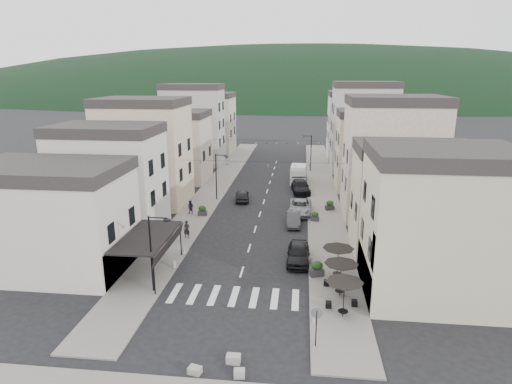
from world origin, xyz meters
TOP-DOWN VIEW (x-y plane):
  - ground at (0.00, 0.00)m, footprint 700.00×700.00m
  - sidewalk_left at (-7.50, 32.00)m, footprint 4.00×76.00m
  - sidewalk_right at (7.50, 32.00)m, footprint 4.00×76.00m
  - hill_backdrop at (0.00, 300.00)m, footprint 640.00×360.00m
  - boutique_building at (-15.50, 5.00)m, footprint 12.00×8.00m
  - bistro_building at (14.50, 4.00)m, footprint 10.00×8.00m
  - boutique_awning at (-7.25, 5.00)m, footprint 3.77×7.50m
  - buildings_row_left at (-14.50, 37.75)m, footprint 10.20×54.16m
  - buildings_row_right at (14.50, 36.59)m, footprint 10.20×54.16m
  - cafe_terrace at (7.70, 2.80)m, footprint 2.50×8.10m
  - streetlamp_left_near at (-5.82, 2.00)m, footprint 1.70×0.56m
  - streetlamp_left_far at (-5.82, 26.00)m, footprint 1.70×0.56m
  - streetlamp_right_far at (5.82, 44.00)m, footprint 1.70×0.56m
  - traffic_sign at (5.80, -3.50)m, footprint 0.70×0.07m
  - bollards at (0.00, 5.50)m, footprint 11.66×10.26m
  - bunting_near at (0.00, 22.00)m, footprint 19.00×0.28m
  - bunting_far at (0.00, 38.00)m, footprint 19.00×0.28m
  - parked_car_a at (4.60, 8.45)m, footprint 1.98×4.83m
  - parked_car_b at (3.95, 17.71)m, footprint 1.58×4.19m
  - parked_car_c at (4.60, 21.85)m, footprint 2.70×5.65m
  - parked_car_d at (4.60, 30.84)m, footprint 2.93×5.84m
  - parked_car_e at (-2.80, 26.15)m, footprint 2.26×4.41m
  - delivery_van at (4.20, 36.89)m, footprint 2.38×5.53m
  - pedestrian_a at (-6.38, 12.56)m, footprint 0.66×0.44m
  - pedestrian_b at (-7.88, 19.80)m, footprint 0.96×0.86m
  - concrete_block_a at (1.15, -5.38)m, footprint 0.80×0.50m
  - concrete_block_b at (1.65, -6.50)m, footprint 0.65×0.52m
  - concrete_block_c at (-0.80, -6.50)m, footprint 0.80×0.66m
  - planter_la at (-8.00, 11.69)m, footprint 1.08×0.82m
  - planter_lb at (-6.46, 19.51)m, footprint 1.06×0.63m
  - planter_ra at (6.10, 5.78)m, footprint 1.26×0.97m
  - planter_rb at (6.28, 19.11)m, footprint 0.97×0.63m
  - planter_rc at (8.11, 23.17)m, footprint 1.16×0.90m

SIDE VIEW (x-z plane):
  - ground at x=0.00m, z-range 0.00..0.00m
  - hill_backdrop at x=0.00m, z-range -35.00..35.00m
  - sidewalk_left at x=-7.50m, z-range 0.00..0.12m
  - sidewalk_right at x=7.50m, z-range 0.00..0.12m
  - concrete_block_c at x=-0.80m, z-range 0.00..0.40m
  - concrete_block_b at x=1.65m, z-range 0.00..0.45m
  - concrete_block_a at x=1.15m, z-range 0.00..0.50m
  - bollards at x=0.00m, z-range 0.12..0.72m
  - planter_rb at x=6.28m, z-range 0.11..1.11m
  - planter_la at x=-8.00m, z-range 0.10..1.18m
  - planter_lb at x=-6.46m, z-range 0.10..1.25m
  - planter_rc at x=8.11m, z-range 0.10..1.26m
  - parked_car_b at x=3.95m, z-range 0.00..1.37m
  - parked_car_e at x=-2.80m, z-range 0.00..1.44m
  - planter_ra at x=6.10m, z-range 0.10..1.35m
  - parked_car_c at x=4.60m, z-range 0.00..1.56m
  - parked_car_d at x=4.60m, z-range 0.00..1.63m
  - parked_car_a at x=4.60m, z-range 0.00..1.64m
  - pedestrian_b at x=-7.88m, z-range 0.12..1.76m
  - pedestrian_a at x=-6.38m, z-range 0.12..1.91m
  - delivery_van at x=4.20m, z-range -0.02..2.58m
  - traffic_sign at x=5.80m, z-range 0.58..3.28m
  - cafe_terrace at x=7.70m, z-range 1.09..3.62m
  - boutique_awning at x=-7.25m, z-range 1.48..4.75m
  - streetlamp_left_near at x=-5.82m, z-range 0.70..6.70m
  - streetlamp_left_far at x=-5.82m, z-range 0.70..6.70m
  - streetlamp_right_far at x=5.82m, z-range 0.70..6.70m
  - boutique_building at x=-15.50m, z-range 0.00..8.00m
  - bistro_building at x=14.50m, z-range 0.00..10.00m
  - bunting_near at x=0.00m, z-range 5.34..5.96m
  - bunting_far at x=0.00m, z-range 5.34..5.96m
  - buildings_row_left at x=-14.50m, z-range -0.88..13.12m
  - buildings_row_right at x=14.50m, z-range -0.93..13.57m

